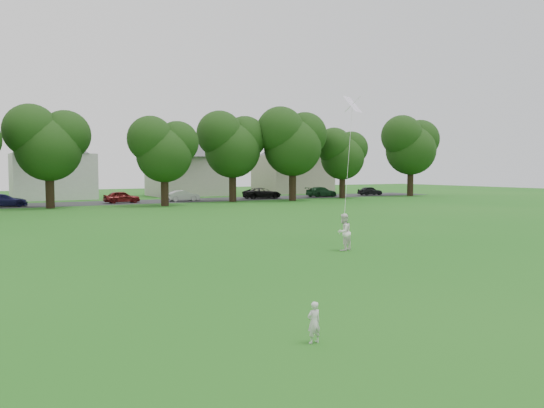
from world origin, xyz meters
TOP-DOWN VIEW (x-y plane):
  - ground at (0.00, 0.00)m, footprint 160.00×160.00m
  - street at (0.00, 42.00)m, footprint 90.00×7.00m
  - toddler at (-2.85, -3.78)m, footprint 0.31×0.21m
  - older_boy at (4.90, 5.26)m, footprint 0.90×0.80m
  - kite at (5.66, 5.97)m, footprint 1.33×1.20m
  - tree_row at (3.44, 36.84)m, footprint 83.00×8.99m
  - parked_cars at (4.39, 41.00)m, footprint 71.49×2.56m
  - house_row at (0.78, 52.00)m, footprint 77.81×13.99m

SIDE VIEW (x-z plane):
  - ground at x=0.00m, z-range 0.00..0.00m
  - street at x=0.00m, z-range 0.00..0.01m
  - toddler at x=-2.85m, z-range 0.00..0.82m
  - parked_cars at x=4.39m, z-range -0.02..1.22m
  - older_boy at x=4.90m, z-range 0.00..1.54m
  - kite at x=5.66m, z-range 0.82..6.54m
  - house_row at x=0.78m, z-range -0.06..9.72m
  - tree_row at x=3.44m, z-range 0.97..11.68m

